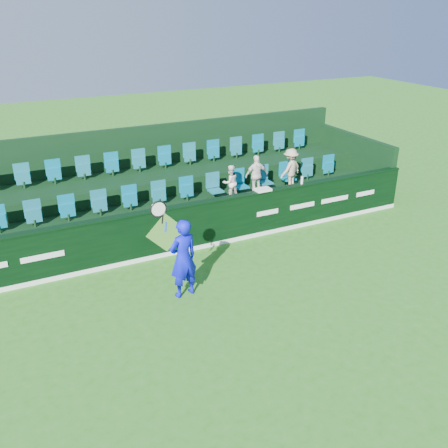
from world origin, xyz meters
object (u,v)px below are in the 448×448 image
spectator_right (290,169)px  tennis_player (183,258)px  spectator_middle (256,175)px  towel (263,190)px  drinks_bottle (302,180)px  spectator_left (230,182)px

spectator_right → tennis_player: bearing=14.6°
spectator_middle → towel: size_ratio=2.78×
spectator_middle → drinks_bottle: 1.43m
drinks_bottle → towel: bearing=180.0°
spectator_left → spectator_middle: spectator_middle is taller
spectator_middle → towel: 1.20m
towel → drinks_bottle: bearing=0.0°
spectator_left → drinks_bottle: (1.79, -1.12, 0.14)m
drinks_bottle → spectator_middle: bearing=128.5°
tennis_player → drinks_bottle: tennis_player is taller
spectator_middle → spectator_left: bearing=5.3°
spectator_left → spectator_middle: (0.89, 0.00, 0.10)m
tennis_player → spectator_middle: bearing=40.8°
tennis_player → spectator_left: tennis_player is taller
spectator_left → tennis_player: bearing=44.5°
drinks_bottle → spectator_right: bearing=73.3°
spectator_left → drinks_bottle: spectator_left is taller
tennis_player → spectator_left: 4.30m
tennis_player → spectator_middle: tennis_player is taller
spectator_left → drinks_bottle: bearing=143.8°
spectator_middle → drinks_bottle: spectator_middle is taller
spectator_middle → spectator_right: bearing=-174.7°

